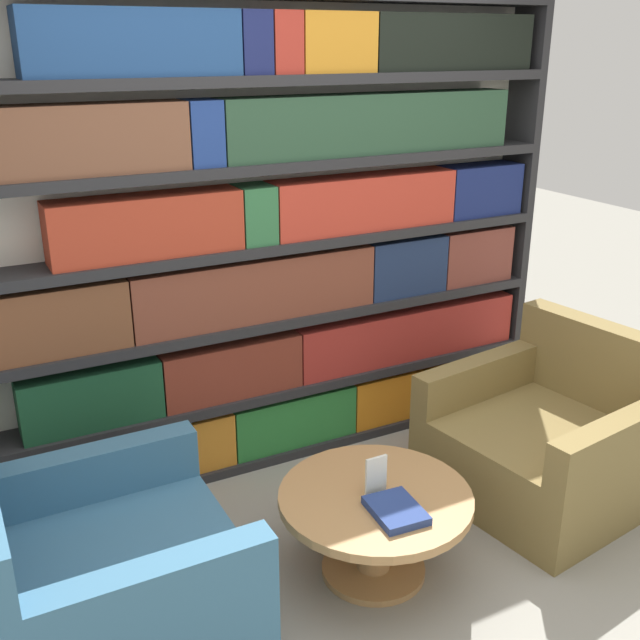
% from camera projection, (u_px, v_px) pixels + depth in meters
% --- Properties ---
extents(ground_plane, '(14.00, 14.00, 0.00)m').
position_uv_depth(ground_plane, '(409.00, 595.00, 3.10)').
color(ground_plane, gray).
extents(bookshelf, '(3.24, 0.30, 2.38)m').
position_uv_depth(bookshelf, '(279.00, 248.00, 3.84)').
color(bookshelf, silver).
rests_on(bookshelf, ground_plane).
extents(armchair_left, '(0.95, 0.94, 0.82)m').
position_uv_depth(armchair_left, '(100.00, 583.00, 2.77)').
color(armchair_left, '#386684').
rests_on(armchair_left, ground_plane).
extents(armchair_right, '(1.07, 1.06, 0.82)m').
position_uv_depth(armchair_right, '(549.00, 441.00, 3.75)').
color(armchair_right, olive).
rests_on(armchair_right, ground_plane).
extents(coffee_table, '(0.81, 0.81, 0.39)m').
position_uv_depth(coffee_table, '(375.00, 516.00, 3.14)').
color(coffee_table, '#AD7F4C').
rests_on(coffee_table, ground_plane).
extents(table_sign, '(0.10, 0.06, 0.17)m').
position_uv_depth(table_sign, '(376.00, 478.00, 3.08)').
color(table_sign, black).
rests_on(table_sign, coffee_table).
extents(stray_book, '(0.21, 0.26, 0.03)m').
position_uv_depth(stray_book, '(396.00, 510.00, 2.97)').
color(stray_book, navy).
rests_on(stray_book, coffee_table).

